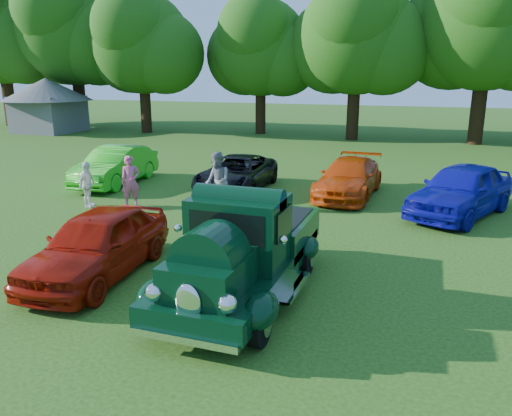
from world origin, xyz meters
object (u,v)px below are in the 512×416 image
(hero_pickup, at_px, (244,251))
(gazebo, at_px, (47,99))
(red_convertible, at_px, (97,244))
(back_car_orange, at_px, (349,178))
(spectator_pink, at_px, (131,181))
(back_car_black, at_px, (237,173))
(back_car_lime, at_px, (116,166))
(spectator_grey, at_px, (217,181))
(spectator_white, at_px, (87,185))
(back_car_blue, at_px, (461,190))

(hero_pickup, distance_m, gazebo, 31.84)
(red_convertible, bearing_deg, back_car_orange, 61.72)
(spectator_pink, bearing_deg, back_car_black, 14.69)
(back_car_lime, relative_size, back_car_black, 0.96)
(back_car_black, bearing_deg, back_car_lime, -175.47)
(red_convertible, relative_size, back_car_orange, 0.94)
(back_car_lime, relative_size, back_car_orange, 0.98)
(hero_pickup, relative_size, back_car_orange, 1.16)
(back_car_lime, height_order, gazebo, gazebo)
(spectator_pink, bearing_deg, red_convertible, -103.02)
(red_convertible, height_order, spectator_grey, spectator_grey)
(hero_pickup, xyz_separation_m, spectator_grey, (-3.03, 5.67, 0.04))
(spectator_grey, height_order, spectator_white, spectator_grey)
(back_car_blue, height_order, gazebo, gazebo)
(red_convertible, height_order, back_car_orange, red_convertible)
(spectator_pink, bearing_deg, back_car_orange, -8.64)
(back_car_orange, relative_size, back_car_blue, 0.97)
(back_car_lime, bearing_deg, hero_pickup, -47.63)
(back_car_black, bearing_deg, spectator_grey, -83.39)
(hero_pickup, height_order, back_car_black, hero_pickup)
(back_car_black, xyz_separation_m, gazebo, (-19.99, 13.12, 1.76))
(back_car_black, distance_m, spectator_white, 5.36)
(spectator_pink, distance_m, spectator_white, 1.43)
(spectator_white, bearing_deg, gazebo, 35.02)
(red_convertible, bearing_deg, hero_pickup, -1.80)
(spectator_pink, height_order, spectator_white, spectator_pink)
(hero_pickup, xyz_separation_m, back_car_blue, (4.31, 7.53, -0.09))
(hero_pickup, xyz_separation_m, back_car_lime, (-8.34, 7.82, -0.16))
(spectator_white, bearing_deg, spectator_pink, -77.72)
(spectator_white, height_order, gazebo, gazebo)
(gazebo, bearing_deg, back_car_black, -33.28)
(back_car_black, height_order, back_car_blue, back_car_blue)
(spectator_pink, xyz_separation_m, gazebo, (-17.56, 16.42, 1.56))
(back_car_black, height_order, spectator_white, spectator_white)
(back_car_blue, xyz_separation_m, gazebo, (-27.74, 13.97, 1.60))
(spectator_white, bearing_deg, hero_pickup, -131.15)
(spectator_grey, bearing_deg, back_car_lime, -154.00)
(red_convertible, bearing_deg, spectator_pink, 111.39)
(hero_pickup, xyz_separation_m, back_car_orange, (0.66, 8.90, -0.23))
(spectator_white, distance_m, gazebo, 23.52)
(back_car_blue, xyz_separation_m, spectator_pink, (-10.18, -2.46, 0.04))
(back_car_blue, relative_size, spectator_grey, 2.51)
(back_car_black, distance_m, spectator_pink, 4.10)
(back_car_blue, xyz_separation_m, spectator_white, (-11.51, -2.97, -0.05))
(back_car_lime, relative_size, spectator_white, 2.98)
(spectator_grey, bearing_deg, hero_pickup, -13.86)
(spectator_pink, relative_size, spectator_white, 1.13)
(back_car_orange, height_order, spectator_white, spectator_white)
(back_car_blue, distance_m, gazebo, 31.10)
(hero_pickup, distance_m, back_car_black, 9.07)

